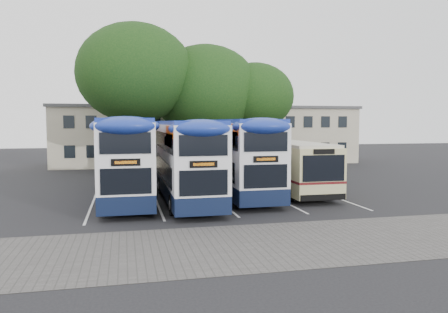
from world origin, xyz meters
The scene contains 12 objects.
ground centered at (0.00, 0.00, 0.00)m, with size 120.00×120.00×0.00m, color black.
paving_strip centered at (-2.00, -5.00, 0.01)m, with size 40.00×6.00×0.01m, color #595654.
bay_lines centered at (-3.75, 5.00, 0.01)m, with size 14.12×11.00×0.01m.
depot_building centered at (0.00, 26.99, 3.15)m, with size 32.40×8.40×6.20m.
lamp_post centered at (6.00, 19.97, 5.08)m, with size 0.25×1.05×9.06m.
tree_left centered at (-8.00, 16.97, 8.50)m, with size 9.61×9.61×12.60m.
tree_mid centered at (-1.88, 18.20, 7.22)m, with size 9.51×9.51×11.27m.
tree_right centered at (2.46, 17.59, 6.76)m, with size 7.00×7.00×9.76m.
bus_dd_left centered at (-8.92, 5.32, 2.58)m, with size 2.73×11.25×4.69m.
bus_dd_mid centered at (-5.57, 4.29, 2.51)m, with size 2.65×10.95×4.56m.
bus_dd_right centered at (-2.24, 5.76, 2.56)m, with size 2.70×11.14×4.64m.
bus_single centered at (1.33, 6.68, 1.84)m, with size 2.77×10.86×3.24m.
Camera 1 is at (-8.96, -20.08, 4.51)m, focal length 35.00 mm.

